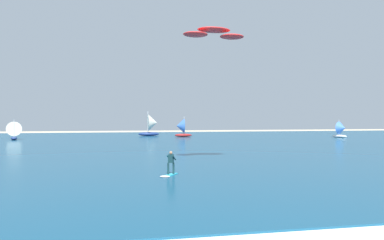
{
  "coord_description": "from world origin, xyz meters",
  "views": [
    {
      "loc": [
        -5.72,
        -7.0,
        4.07
      ],
      "look_at": [
        -0.81,
        19.02,
        3.96
      ],
      "focal_mm": 32.14,
      "sensor_mm": 36.0,
      "label": 1
    }
  ],
  "objects_px": {
    "sailboat_anchored_offshore": "(152,125)",
    "sailboat_leading": "(14,130)",
    "kitesurfer": "(170,167)",
    "sailboat_outermost": "(181,127)",
    "sailboat_far_right": "(342,129)",
    "kite": "(214,33)"
  },
  "relations": [
    {
      "from": "sailboat_anchored_offshore",
      "to": "sailboat_leading",
      "type": "bearing_deg",
      "value": -160.23
    },
    {
      "from": "kitesurfer",
      "to": "sailboat_leading",
      "type": "bearing_deg",
      "value": 117.57
    },
    {
      "from": "sailboat_outermost",
      "to": "sailboat_anchored_offshore",
      "type": "relative_size",
      "value": 0.79
    },
    {
      "from": "kitesurfer",
      "to": "sailboat_anchored_offshore",
      "type": "height_order",
      "value": "sailboat_anchored_offshore"
    },
    {
      "from": "sailboat_leading",
      "to": "sailboat_anchored_offshore",
      "type": "height_order",
      "value": "sailboat_anchored_offshore"
    },
    {
      "from": "sailboat_far_right",
      "to": "sailboat_leading",
      "type": "xyz_separation_m",
      "value": [
        -64.63,
        5.28,
        0.03
      ]
    },
    {
      "from": "sailboat_anchored_offshore",
      "to": "sailboat_outermost",
      "type": "bearing_deg",
      "value": -41.58
    },
    {
      "from": "sailboat_leading",
      "to": "kitesurfer",
      "type": "bearing_deg",
      "value": -62.43
    },
    {
      "from": "sailboat_far_right",
      "to": "sailboat_outermost",
      "type": "distance_m",
      "value": 33.66
    },
    {
      "from": "kite",
      "to": "sailboat_outermost",
      "type": "height_order",
      "value": "kite"
    },
    {
      "from": "kite",
      "to": "sailboat_leading",
      "type": "relative_size",
      "value": 1.43
    },
    {
      "from": "kite",
      "to": "sailboat_anchored_offshore",
      "type": "relative_size",
      "value": 0.97
    },
    {
      "from": "kitesurfer",
      "to": "kite",
      "type": "height_order",
      "value": "kite"
    },
    {
      "from": "kite",
      "to": "sailboat_anchored_offshore",
      "type": "bearing_deg",
      "value": 91.97
    },
    {
      "from": "kitesurfer",
      "to": "sailboat_outermost",
      "type": "xyz_separation_m",
      "value": [
        8.52,
        49.85,
        1.44
      ]
    },
    {
      "from": "sailboat_leading",
      "to": "sailboat_outermost",
      "type": "distance_m",
      "value": 32.62
    },
    {
      "from": "sailboat_far_right",
      "to": "sailboat_anchored_offshore",
      "type": "height_order",
      "value": "sailboat_anchored_offshore"
    },
    {
      "from": "kitesurfer",
      "to": "sailboat_far_right",
      "type": "distance_m",
      "value": 57.4
    },
    {
      "from": "kitesurfer",
      "to": "sailboat_far_right",
      "type": "bearing_deg",
      "value": 44.67
    },
    {
      "from": "kitesurfer",
      "to": "sailboat_leading",
      "type": "xyz_separation_m",
      "value": [
        -23.82,
        45.63,
        1.15
      ]
    },
    {
      "from": "sailboat_far_right",
      "to": "kitesurfer",
      "type": "bearing_deg",
      "value": -135.33
    },
    {
      "from": "sailboat_leading",
      "to": "sailboat_anchored_offshore",
      "type": "distance_m",
      "value": 28.07
    }
  ]
}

